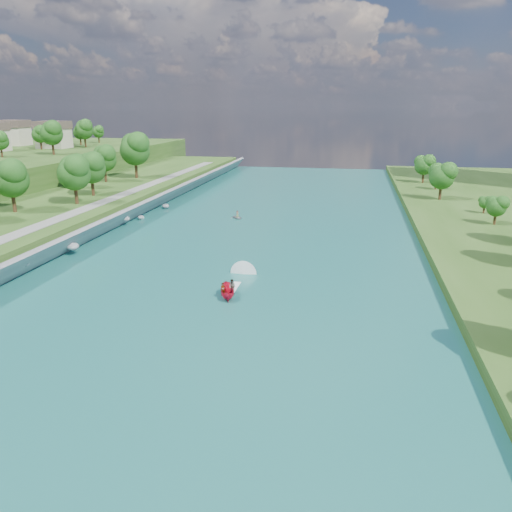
# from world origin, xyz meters

# --- Properties ---
(ground) EXTENTS (260.00, 260.00, 0.00)m
(ground) POSITION_xyz_m (0.00, 0.00, 0.00)
(ground) COLOR #2D5119
(ground) RESTS_ON ground
(river_water) EXTENTS (55.00, 240.00, 0.10)m
(river_water) POSITION_xyz_m (0.00, 20.00, 0.05)
(river_water) COLOR #1A6359
(river_water) RESTS_ON ground
(ridge_west) EXTENTS (60.00, 120.00, 9.00)m
(ridge_west) POSITION_xyz_m (-82.50, 95.00, 4.50)
(ridge_west) COLOR #2D5119
(ridge_west) RESTS_ON ground
(riprap_bank) EXTENTS (4.51, 236.00, 4.16)m
(riprap_bank) POSITION_xyz_m (-25.85, 19.58, 1.80)
(riprap_bank) COLOR slate
(riprap_bank) RESTS_ON ground
(riverside_path) EXTENTS (3.00, 200.00, 0.10)m
(riverside_path) POSITION_xyz_m (-32.50, 20.00, 3.55)
(riverside_path) COLOR gray
(riverside_path) RESTS_ON berm_west
(ridge_houses) EXTENTS (29.50, 29.50, 8.40)m
(ridge_houses) POSITION_xyz_m (-88.67, 100.00, 13.31)
(ridge_houses) COLOR beige
(ridge_houses) RESTS_ON ridge_west
(trees_ridge) EXTENTS (19.22, 59.76, 10.75)m
(trees_ridge) POSITION_xyz_m (-71.96, 97.36, 13.70)
(trees_ridge) COLOR #124515
(trees_ridge) RESTS_ON ridge_west
(motorboat) EXTENTS (3.60, 18.96, 2.12)m
(motorboat) POSITION_xyz_m (2.28, 9.75, 0.78)
(motorboat) COLOR red
(motorboat) RESTS_ON river_water
(raft) EXTENTS (3.36, 3.43, 1.60)m
(raft) POSITION_xyz_m (-6.37, 50.69, 0.46)
(raft) COLOR #999CA1
(raft) RESTS_ON river_water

